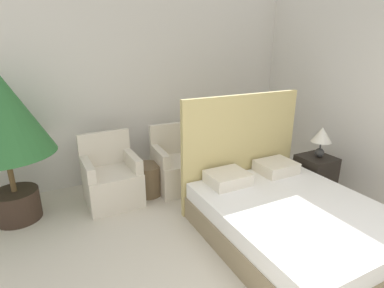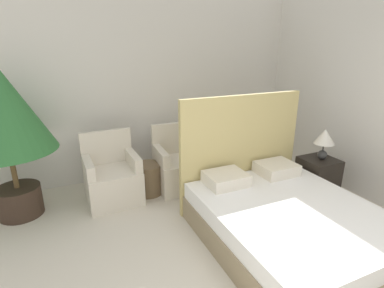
% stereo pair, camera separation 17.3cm
% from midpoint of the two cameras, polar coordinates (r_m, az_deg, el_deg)
% --- Properties ---
extents(wall_back, '(10.00, 0.06, 2.90)m').
position_cam_midpoint_polar(wall_back, '(4.70, -7.99, 11.32)').
color(wall_back, silver).
rests_on(wall_back, ground_plane).
extents(bed, '(1.67, 2.00, 1.45)m').
position_cam_midpoint_polar(bed, '(3.45, 18.60, -12.99)').
color(bed, '#8C7A5B').
rests_on(bed, ground_plane).
extents(armchair_near_window_left, '(0.70, 0.66, 0.92)m').
position_cam_midpoint_polar(armchair_near_window_left, '(4.15, -13.71, -6.75)').
color(armchair_near_window_left, beige).
rests_on(armchair_near_window_left, ground_plane).
extents(armchair_near_window_right, '(0.71, 0.67, 0.92)m').
position_cam_midpoint_polar(armchair_near_window_right, '(4.40, -1.16, -4.71)').
color(armchair_near_window_right, beige).
rests_on(armchair_near_window_right, ground_plane).
extents(potted_palm, '(1.08, 1.08, 1.88)m').
position_cam_midpoint_polar(potted_palm, '(3.93, -31.41, 4.79)').
color(potted_palm, '#38281E').
rests_on(potted_palm, ground_plane).
extents(nightstand, '(0.44, 0.44, 0.55)m').
position_cam_midpoint_polar(nightstand, '(4.53, 23.77, -5.89)').
color(nightstand, black).
rests_on(nightstand, ground_plane).
extents(table_lamp, '(0.27, 0.27, 0.42)m').
position_cam_midpoint_polar(table_lamp, '(4.35, 24.98, 0.93)').
color(table_lamp, '#333333').
rests_on(table_lamp, nightstand).
extents(side_table, '(0.40, 0.40, 0.44)m').
position_cam_midpoint_polar(side_table, '(4.28, -7.21, -6.61)').
color(side_table, brown).
rests_on(side_table, ground_plane).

